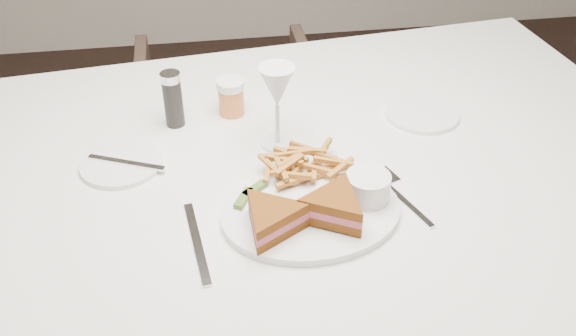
# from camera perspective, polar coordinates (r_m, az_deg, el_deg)

# --- Properties ---
(table) EXTENTS (1.74, 1.26, 0.75)m
(table) POSITION_cam_1_polar(r_m,az_deg,el_deg) (1.49, -0.30, -12.05)
(table) COLOR silver
(table) RESTS_ON ground
(chair_far) EXTENTS (0.59, 0.56, 0.61)m
(chair_far) POSITION_cam_1_polar(r_m,az_deg,el_deg) (2.20, -5.20, 3.73)
(chair_far) COLOR #48362C
(chair_far) RESTS_ON ground
(table_setting) EXTENTS (0.80, 0.55, 0.18)m
(table_setting) POSITION_cam_1_polar(r_m,az_deg,el_deg) (1.18, 0.46, -0.12)
(table_setting) COLOR white
(table_setting) RESTS_ON table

